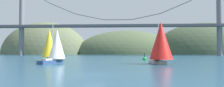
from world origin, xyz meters
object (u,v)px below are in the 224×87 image
object	(u,v)px
sailboat_yellow_sail	(49,44)
channel_buoy	(145,59)
sailboat_red_spinnaker	(161,42)
sailboat_white_mainsail	(56,46)

from	to	relation	value
sailboat_yellow_sail	channel_buoy	distance (m)	26.92
sailboat_red_spinnaker	sailboat_yellow_sail	bearing A→B (deg)	155.98
sailboat_yellow_sail	sailboat_white_mainsail	bearing A→B (deg)	-64.00
sailboat_white_mainsail	channel_buoy	xyz separation A→B (m)	(20.41, 18.06, -3.44)
sailboat_white_mainsail	sailboat_yellow_sail	bearing A→B (deg)	116.00
channel_buoy	sailboat_white_mainsail	bearing A→B (deg)	-138.49
sailboat_white_mainsail	sailboat_red_spinnaker	xyz separation A→B (m)	(21.93, -1.57, 0.72)
sailboat_red_spinnaker	channel_buoy	xyz separation A→B (m)	(-1.52, 19.63, -4.16)
sailboat_yellow_sail	sailboat_white_mainsail	distance (m)	11.68
sailboat_yellow_sail	sailboat_red_spinnaker	size ratio (longest dim) A/B	0.93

